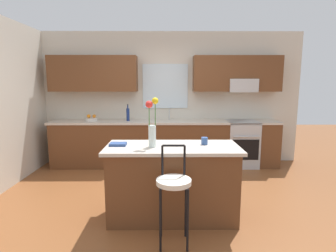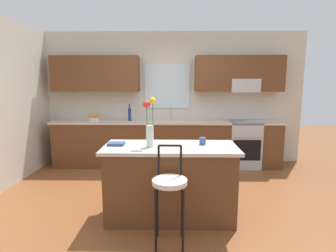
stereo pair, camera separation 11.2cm
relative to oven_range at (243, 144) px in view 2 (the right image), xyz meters
name	(u,v)px [view 2 (the right image)]	position (x,y,z in m)	size (l,w,h in m)	color
ground_plane	(164,201)	(-1.54, -1.68, -0.46)	(14.00, 14.00, 0.00)	brown
back_wall_assembly	(169,91)	(-1.51, 0.31, 1.05)	(5.60, 0.50, 2.70)	beige
counter_run	(167,143)	(-1.54, 0.02, 0.01)	(4.56, 0.64, 0.92)	brown
sink_faucet	(171,113)	(-1.46, 0.17, 0.60)	(0.02, 0.13, 0.23)	#B7BABC
oven_range	(243,144)	(0.00, 0.00, 0.00)	(0.60, 0.64, 0.92)	#B7BABC
kitchen_island	(170,182)	(-1.45, -2.14, 0.00)	(1.62, 0.71, 0.92)	brown
bar_stool_near	(170,186)	(-1.45, -2.71, 0.18)	(0.36, 0.36, 1.04)	black
flower_vase	(150,125)	(-1.69, -2.19, 0.73)	(0.15, 0.09, 0.59)	silver
mug_ceramic	(203,141)	(-1.05, -2.06, 0.51)	(0.08, 0.08, 0.09)	#33518C
cookbook	(116,144)	(-2.11, -2.11, 0.48)	(0.20, 0.15, 0.03)	navy
fruit_bowl_oranges	(94,118)	(-3.02, 0.02, 0.50)	(0.24, 0.24, 0.13)	silver
bottle_olive_oil	(130,114)	(-2.29, 0.02, 0.60)	(0.06, 0.06, 0.33)	navy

